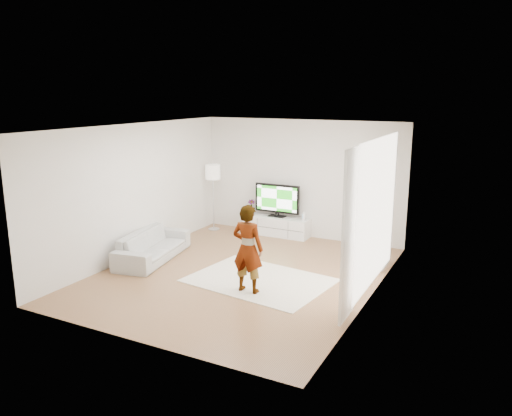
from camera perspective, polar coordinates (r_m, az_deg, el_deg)
The scene contains 17 objects.
floor at distance 9.68m, azimuth -1.76°, elevation -7.56°, with size 6.00×6.00×0.00m, color #9E7247.
ceiling at distance 9.08m, azimuth -1.88°, elevation 9.21°, with size 6.00×6.00×0.00m, color white.
wall_left at distance 10.70m, azimuth -13.62°, elevation 1.87°, with size 0.02×6.00×2.80m, color silver.
wall_right at distance 8.39m, azimuth 13.29°, elevation -1.15°, with size 0.02×6.00×2.80m, color silver.
wall_back at distance 11.95m, azimuth 5.18°, elevation 3.33°, with size 5.00×0.02×2.80m, color silver.
wall_front at distance 6.90m, azimuth -14.01°, elevation -4.27°, with size 5.00×0.02×2.80m, color silver.
window at distance 8.67m, azimuth 13.67°, elevation -0.38°, with size 0.01×2.60×2.50m, color white.
curtain_near at distance 7.49m, azimuth 10.65°, elevation -3.12°, with size 0.04×0.70×2.60m, color white.
curtain_far at distance 9.95m, azimuth 14.98°, elevation 0.66°, with size 0.04×0.70×2.60m, color white.
media_console at distance 12.19m, azimuth 2.35°, elevation -2.06°, with size 1.64×0.47×0.46m.
television at distance 12.06m, azimuth 2.43°, elevation 1.02°, with size 1.15×0.23×0.80m.
game_console at distance 11.84m, azimuth 5.51°, elevation -0.93°, with size 0.08×0.15×0.20m.
potted_plant at distance 12.39m, azimuth -0.55°, elevation 0.15°, with size 0.20×0.20×0.36m, color #3F7238.
rug at distance 9.36m, azimuth 0.38°, elevation -8.25°, with size 2.49×1.80×0.01m, color white.
player at distance 8.60m, azimuth -0.95°, elevation -4.66°, with size 0.57×0.37×1.56m, color #334772.
sofa at distance 10.64m, azimuth -11.72°, elevation -4.22°, with size 2.04×0.80×0.60m, color silver.
floor_lamp at distance 12.48m, azimuth -4.96°, elevation 3.79°, with size 0.37×0.37×1.66m.
Camera 1 is at (4.40, -7.92, 3.41)m, focal length 35.00 mm.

